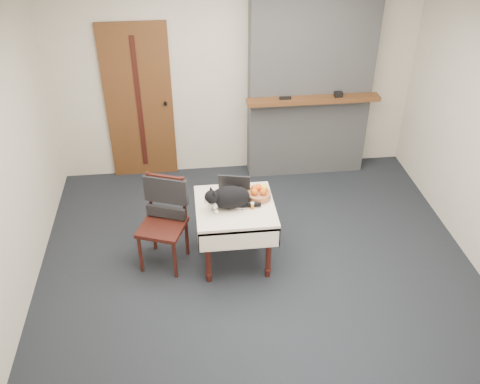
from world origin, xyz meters
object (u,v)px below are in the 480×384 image
(door, at_px, (139,103))
(pill_bottle, at_px, (252,206))
(side_table, at_px, (235,214))
(laptop, at_px, (233,194))
(cream_jar, at_px, (211,206))
(fruit_basket, at_px, (259,193))
(chair, at_px, (164,209))
(cat, at_px, (230,197))

(door, relative_size, pill_bottle, 27.63)
(side_table, relative_size, laptop, 2.05)
(door, relative_size, cream_jar, 30.81)
(side_table, bearing_deg, door, 117.74)
(door, bearing_deg, cream_jar, -68.82)
(door, xyz_separation_m, fruit_basket, (1.23, -1.78, -0.24))
(fruit_basket, xyz_separation_m, chair, (-0.95, 0.03, -0.13))
(side_table, xyz_separation_m, chair, (-0.70, 0.12, 0.03))
(cat, bearing_deg, door, 99.22)
(side_table, bearing_deg, fruit_basket, 20.34)
(chair, bearing_deg, laptop, 18.67)
(pill_bottle, xyz_separation_m, fruit_basket, (0.09, 0.18, 0.02))
(pill_bottle, bearing_deg, side_table, 152.27)
(side_table, height_order, laptop, laptop)
(side_table, xyz_separation_m, pill_bottle, (0.16, -0.09, 0.15))
(cream_jar, bearing_deg, laptop, 30.38)
(door, xyz_separation_m, chair, (0.28, -1.75, -0.38))
(laptop, distance_m, cat, 0.15)
(laptop, height_order, pill_bottle, laptop)
(door, height_order, laptop, door)
(cream_jar, bearing_deg, door, 111.18)
(chair, bearing_deg, cat, 7.04)
(cat, distance_m, cream_jar, 0.21)
(cat, distance_m, chair, 0.70)
(pill_bottle, bearing_deg, laptop, 132.28)
(pill_bottle, bearing_deg, cream_jar, 173.50)
(cat, xyz_separation_m, pill_bottle, (0.21, -0.05, -0.08))
(side_table, bearing_deg, pill_bottle, -27.73)
(cream_jar, distance_m, fruit_basket, 0.51)
(door, distance_m, side_table, 2.15)
(laptop, bearing_deg, pill_bottle, -34.47)
(pill_bottle, distance_m, chair, 0.90)
(chair, bearing_deg, fruit_basket, 18.76)
(cat, xyz_separation_m, fruit_basket, (0.30, 0.13, -0.06))
(side_table, distance_m, laptop, 0.20)
(pill_bottle, bearing_deg, cat, 166.26)
(side_table, distance_m, cream_jar, 0.29)
(laptop, bearing_deg, chair, -168.72)
(laptop, bearing_deg, door, 132.14)
(laptop, relative_size, pill_bottle, 5.25)
(door, distance_m, laptop, 2.04)
(laptop, bearing_deg, cat, -93.80)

